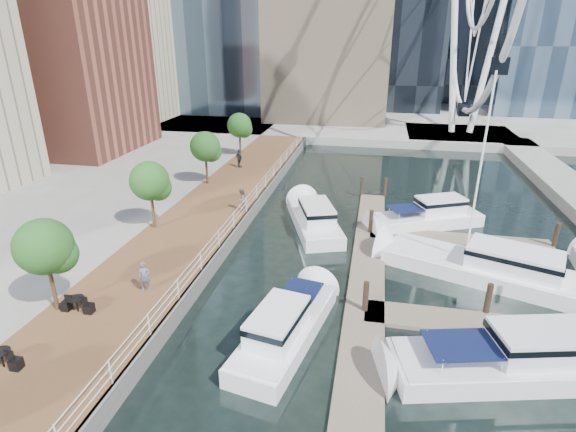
# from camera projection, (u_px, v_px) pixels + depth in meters

# --- Properties ---
(ground) EXTENTS (520.00, 520.00, 0.00)m
(ground) POSITION_uv_depth(u_px,v_px,m) (271.00, 429.00, 16.11)
(ground) COLOR black
(ground) RESTS_ON ground
(boardwalk) EXTENTS (6.00, 60.00, 1.00)m
(boardwalk) POSITION_uv_depth(u_px,v_px,m) (195.00, 231.00, 31.20)
(boardwalk) COLOR brown
(boardwalk) RESTS_ON ground
(seawall) EXTENTS (0.25, 60.00, 1.00)m
(seawall) POSITION_uv_depth(u_px,v_px,m) (236.00, 234.00, 30.65)
(seawall) COLOR #595954
(seawall) RESTS_ON ground
(land_far) EXTENTS (200.00, 114.00, 1.00)m
(land_far) POSITION_uv_depth(u_px,v_px,m) (368.00, 92.00, 108.71)
(land_far) COLOR gray
(land_far) RESTS_ON ground
(pier) EXTENTS (14.00, 12.00, 1.00)m
(pier) POSITION_uv_depth(u_px,v_px,m) (460.00, 136.00, 60.69)
(pier) COLOR gray
(pier) RESTS_ON ground
(railing) EXTENTS (0.10, 60.00, 1.05)m
(railing) POSITION_uv_depth(u_px,v_px,m) (234.00, 220.00, 30.29)
(railing) COLOR white
(railing) RESTS_ON boardwalk
(floating_docks) EXTENTS (16.00, 34.00, 2.60)m
(floating_docks) POSITION_uv_depth(u_px,v_px,m) (462.00, 294.00, 23.56)
(floating_docks) COLOR #6D6051
(floating_docks) RESTS_ON ground
(street_trees) EXTENTS (2.60, 42.60, 4.60)m
(street_trees) POSITION_uv_depth(u_px,v_px,m) (150.00, 181.00, 29.31)
(street_trees) COLOR #3F2B1C
(street_trees) RESTS_ON ground
(yacht_foreground) EXTENTS (11.29, 5.43, 2.15)m
(yacht_foreground) POSITION_uv_depth(u_px,v_px,m) (510.00, 374.00, 18.75)
(yacht_foreground) COLOR silver
(yacht_foreground) RESTS_ON ground
(pedestrian_near) EXTENTS (0.69, 0.58, 1.62)m
(pedestrian_near) POSITION_uv_depth(u_px,v_px,m) (144.00, 277.00, 22.65)
(pedestrian_near) COLOR #545970
(pedestrian_near) RESTS_ON boardwalk
(pedestrian_mid) EXTENTS (0.85, 0.99, 1.77)m
(pedestrian_mid) POSITION_uv_depth(u_px,v_px,m) (241.00, 200.00, 33.08)
(pedestrian_mid) COLOR #7C6955
(pedestrian_mid) RESTS_ON boardwalk
(pedestrian_far) EXTENTS (1.10, 1.03, 1.82)m
(pedestrian_far) POSITION_uv_depth(u_px,v_px,m) (239.00, 158.00, 44.09)
(pedestrian_far) COLOR #353842
(pedestrian_far) RESTS_ON boardwalk
(moored_yachts) EXTENTS (22.79, 32.42, 11.50)m
(moored_yachts) POSITION_uv_depth(u_px,v_px,m) (471.00, 283.00, 25.65)
(moored_yachts) COLOR white
(moored_yachts) RESTS_ON ground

